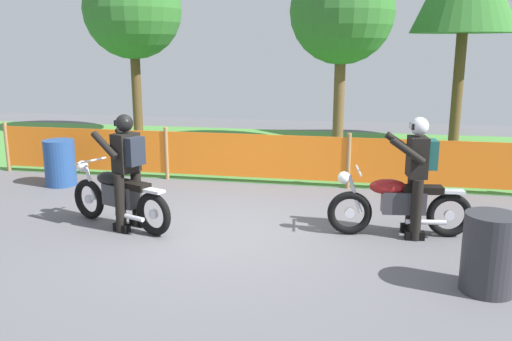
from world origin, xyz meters
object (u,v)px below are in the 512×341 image
oil_drum (490,253)px  spare_drum (60,163)px  motorcycle_trailing (399,204)px  motorcycle_lead (118,197)px  rider_lead (127,166)px  rider_trailing (417,170)px

oil_drum → spare_drum: bearing=155.4°
motorcycle_trailing → oil_drum: 1.85m
motorcycle_lead → oil_drum: size_ratio=2.15×
oil_drum → rider_lead: bearing=166.5°
oil_drum → rider_trailing: bearing=111.5°
motorcycle_trailing → oil_drum: (0.87, -1.63, -0.02)m
rider_trailing → spare_drum: 6.63m
rider_lead → oil_drum: 4.86m
motorcycle_lead → rider_trailing: rider_trailing is taller
motorcycle_lead → motorcycle_trailing: size_ratio=0.94×
motorcycle_trailing → spare_drum: 6.41m
motorcycle_lead → spare_drum: motorcycle_lead is taller
rider_lead → oil_drum: (4.70, -1.13, -0.51)m
motorcycle_trailing → spare_drum: (-6.20, 1.60, -0.02)m
motorcycle_trailing → rider_trailing: 0.54m
motorcycle_trailing → oil_drum: motorcycle_trailing is taller
rider_lead → spare_drum: size_ratio=1.92×
motorcycle_trailing → rider_trailing: rider_trailing is taller
oil_drum → spare_drum: size_ratio=1.00×
motorcycle_lead → oil_drum: (4.90, -1.21, -0.02)m
motorcycle_lead → spare_drum: size_ratio=2.15×
spare_drum → rider_lead: bearing=-41.6°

